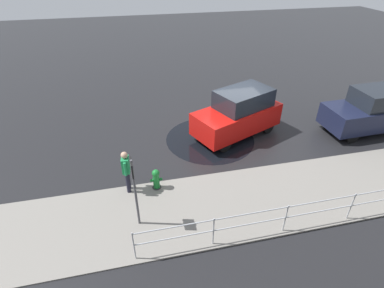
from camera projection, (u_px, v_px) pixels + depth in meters
ground_plane at (234, 134)px, 13.55m from camera, size 60.00×60.00×0.00m
kerb_strip at (276, 196)px, 10.11m from camera, size 24.00×3.20×0.04m
moving_hatchback at (238, 113)px, 12.98m from camera, size 4.25×3.09×2.06m
parked_sedan at (375, 110)px, 13.33m from camera, size 4.34×1.86×1.98m
fire_hydrant at (156, 179)px, 10.24m from camera, size 0.42×0.31×0.80m
pedestrian at (126, 169)px, 9.83m from camera, size 0.27×0.57×1.62m
metal_railing at (320, 208)px, 8.67m from camera, size 10.79×0.04×1.05m
sign_post at (134, 184)px, 8.24m from camera, size 0.07×0.44×2.40m
puddle_patch at (210, 139)px, 13.17m from camera, size 3.86×3.86×0.01m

